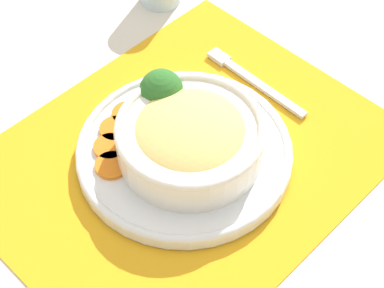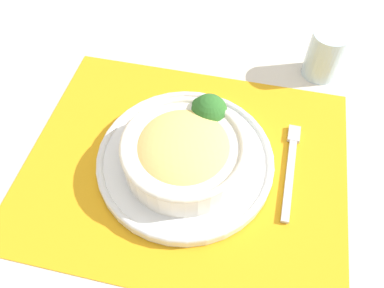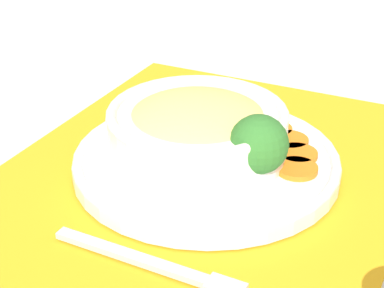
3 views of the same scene
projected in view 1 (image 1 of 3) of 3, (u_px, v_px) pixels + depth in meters
name	position (u px, v px, depth m)	size (l,w,h in m)	color
ground_plane	(184.00, 158.00, 0.85)	(4.00, 4.00, 0.00)	beige
placemat	(184.00, 157.00, 0.85)	(0.54, 0.44, 0.00)	orange
plate	(184.00, 151.00, 0.84)	(0.28, 0.28, 0.02)	silver
bowl	(191.00, 136.00, 0.81)	(0.19, 0.19, 0.06)	silver
broccoli_floret	(161.00, 91.00, 0.85)	(0.06, 0.06, 0.07)	#759E51
carrot_slice_near	(128.00, 114.00, 0.87)	(0.04, 0.04, 0.01)	orange
carrot_slice_middle	(116.00, 129.00, 0.86)	(0.04, 0.04, 0.01)	orange
carrot_slice_far	(110.00, 147.00, 0.84)	(0.04, 0.04, 0.01)	orange
carrot_slice_extra	(112.00, 165.00, 0.82)	(0.04, 0.04, 0.01)	orange
fork	(246.00, 76.00, 0.94)	(0.03, 0.18, 0.01)	#B7B7BC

